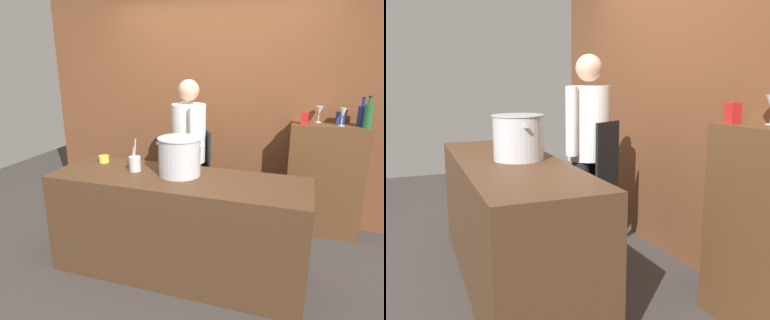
% 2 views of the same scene
% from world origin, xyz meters
% --- Properties ---
extents(ground_plane, '(8.00, 8.00, 0.00)m').
position_xyz_m(ground_plane, '(0.00, 0.00, 0.00)').
color(ground_plane, '#383330').
extents(brick_back_panel, '(4.40, 0.10, 3.00)m').
position_xyz_m(brick_back_panel, '(0.00, 1.40, 1.50)').
color(brick_back_panel, brown).
rests_on(brick_back_panel, ground_plane).
extents(prep_counter, '(2.18, 0.70, 0.90)m').
position_xyz_m(prep_counter, '(0.00, 0.00, 0.45)').
color(prep_counter, '#472D1C').
rests_on(prep_counter, ground_plane).
extents(bar_cabinet, '(0.76, 0.32, 1.21)m').
position_xyz_m(bar_cabinet, '(1.23, 1.19, 0.60)').
color(bar_cabinet, brown).
rests_on(bar_cabinet, ground_plane).
extents(chef, '(0.41, 0.47, 1.66)m').
position_xyz_m(chef, '(-0.12, 0.67, 0.96)').
color(chef, black).
rests_on(chef, ground_plane).
extents(stockpot_large, '(0.43, 0.37, 0.32)m').
position_xyz_m(stockpot_large, '(0.00, 0.07, 1.06)').
color(stockpot_large, '#B7BABF').
rests_on(stockpot_large, prep_counter).
extents(utensil_crock, '(0.10, 0.10, 0.29)m').
position_xyz_m(utensil_crock, '(-0.41, 0.04, 0.97)').
color(utensil_crock, '#B7BABF').
rests_on(utensil_crock, prep_counter).
extents(butter_jar, '(0.10, 0.10, 0.06)m').
position_xyz_m(butter_jar, '(-0.81, 0.18, 0.93)').
color(butter_jar, yellow).
rests_on(butter_jar, prep_counter).
extents(spice_tin_red, '(0.07, 0.07, 0.12)m').
position_xyz_m(spice_tin_red, '(0.97, 1.10, 1.27)').
color(spice_tin_red, red).
rests_on(spice_tin_red, bar_cabinet).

